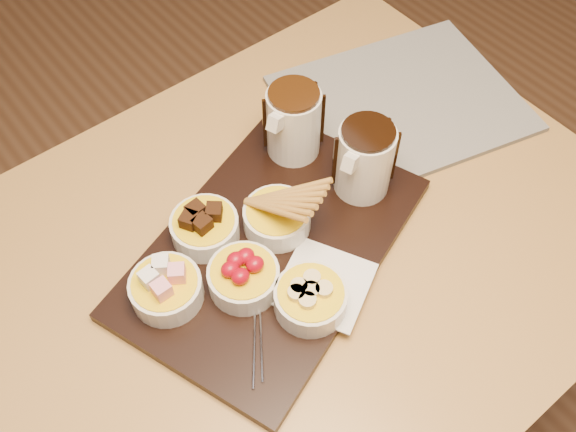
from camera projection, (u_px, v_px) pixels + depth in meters
ground at (264, 432)px, 1.54m from camera, size 5.00×5.00×0.00m
dining_table at (251, 305)px, 1.01m from camera, size 1.20×0.80×0.75m
serving_board at (272, 246)px, 0.95m from camera, size 0.53×0.44×0.02m
napkin at (324, 284)px, 0.90m from camera, size 0.16×0.16×0.00m
bowl_marshmallows at (167, 290)px, 0.87m from camera, size 0.10×0.10×0.04m
bowl_cake at (205, 228)px, 0.93m from camera, size 0.10×0.10×0.04m
bowl_strawberries at (244, 278)px, 0.88m from camera, size 0.10×0.10×0.04m
bowl_biscotti at (277, 218)px, 0.94m from camera, size 0.10×0.10×0.04m
bowl_bananas at (310, 299)px, 0.87m from camera, size 0.10×0.10×0.04m
pitcher_dark_chocolate at (364, 160)px, 0.96m from camera, size 0.11×0.11×0.12m
pitcher_milk_chocolate at (294, 123)px, 1.00m from camera, size 0.11×0.11×0.12m
fondue_skewers at (255, 298)px, 0.88m from camera, size 0.22×0.18×0.01m
newspaper at (401, 103)px, 1.13m from camera, size 0.46×0.41×0.01m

